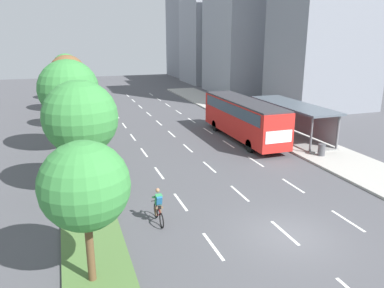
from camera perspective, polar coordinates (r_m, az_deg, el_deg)
The scene contains 19 objects.
ground_plane at distance 17.89m, azimuth 14.29°, elevation -13.25°, with size 140.00×140.00×0.00m, color #4C4C51.
median_strip at distance 33.96m, azimuth -17.22°, elevation 0.84°, with size 2.60×52.00×0.12m, color #4C7038.
sidewalk_right at distance 38.52m, azimuth 9.80°, elevation 3.14°, with size 4.50×52.00×0.15m, color #ADAAA3.
lane_divider_left at distance 33.35m, azimuth -8.89°, elevation 1.02°, with size 0.14×48.80×0.01m.
lane_divider_center at distance 34.10m, azimuth -3.10°, elevation 1.53°, with size 0.14×48.80×0.01m.
lane_divider_right at distance 35.18m, azimuth 2.39°, elevation 2.00°, with size 0.14×48.80×0.01m.
bus_shelter at distance 33.33m, azimuth 15.24°, elevation 3.93°, with size 2.90×9.55×2.86m.
bus at distance 32.14m, azimuth 7.74°, elevation 4.27°, with size 2.54×11.29×3.37m.
cyclist at distance 18.20m, azimuth -5.06°, elevation -9.44°, with size 0.46×1.82×1.71m.
median_tree_nearest at distance 13.27m, azimuth -15.85°, elevation -6.12°, with size 3.09×3.09×5.19m.
median_tree_second at distance 20.93m, azimuth -16.45°, elevation 3.80°, with size 3.99×3.99×6.27m.
median_tree_third at distance 28.90m, azimuth -18.09°, elevation 7.77°, with size 4.33×4.33×6.85m.
median_tree_fourth at distance 37.11m, azimuth -18.15°, elevation 7.90°, with size 3.20×3.20×5.28m.
median_tree_fifth at distance 45.15m, azimuth -18.22°, elevation 10.09°, with size 4.03×4.03×6.33m.
median_tree_farthest at distance 53.27m, azimuth -18.44°, elevation 10.97°, with size 3.40×3.40×6.10m.
trash_bin at distance 29.00m, azimuth 18.92°, elevation -0.84°, with size 0.52×0.52×0.85m, color #4C4C51.
building_mid_right at distance 59.64m, azimuth 8.94°, elevation 15.68°, with size 11.70×11.02×16.51m, color #8E939E.
building_far_right at distance 70.60m, azimuth 2.07°, elevation 15.10°, with size 7.09×9.59×14.48m, color #8E939E.
building_tall_right at distance 82.06m, azimuth -0.03°, elevation 16.62°, with size 8.34×10.27×18.34m, color gray.
Camera 1 is at (-8.96, -12.84, 8.66)m, focal length 35.43 mm.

